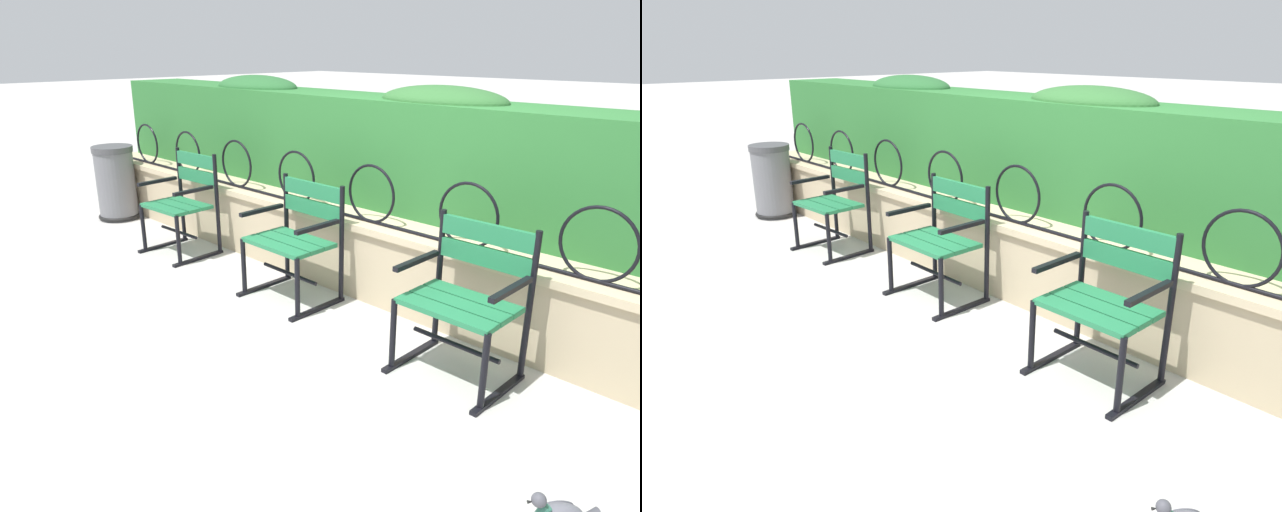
# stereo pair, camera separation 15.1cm
# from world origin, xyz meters

# --- Properties ---
(ground_plane) EXTENTS (60.00, 60.00, 0.00)m
(ground_plane) POSITION_xyz_m (0.00, 0.00, 0.00)
(ground_plane) COLOR #B7B5AF
(stone_wall) EXTENTS (8.17, 0.41, 0.58)m
(stone_wall) POSITION_xyz_m (0.00, 0.93, 0.29)
(stone_wall) COLOR tan
(stone_wall) RESTS_ON ground
(iron_arch_fence) EXTENTS (7.62, 0.02, 0.42)m
(iron_arch_fence) POSITION_xyz_m (-0.17, 0.85, 0.76)
(iron_arch_fence) COLOR black
(iron_arch_fence) RESTS_ON stone_wall
(hedge_row) EXTENTS (8.01, 0.62, 0.95)m
(hedge_row) POSITION_xyz_m (0.02, 1.41, 1.02)
(hedge_row) COLOR #2D7033
(hedge_row) RESTS_ON stone_wall
(park_chair_leftmost) EXTENTS (0.60, 0.55, 0.89)m
(park_chair_leftmost) POSITION_xyz_m (-2.03, 0.46, 0.47)
(park_chair_leftmost) COLOR #237547
(park_chair_leftmost) RESTS_ON ground
(park_chair_centre_left) EXTENTS (0.63, 0.52, 0.86)m
(park_chair_centre_left) POSITION_xyz_m (-0.58, 0.49, 0.47)
(park_chair_centre_left) COLOR #237547
(park_chair_centre_left) RESTS_ON ground
(park_chair_centre_right) EXTENTS (0.62, 0.52, 0.87)m
(park_chair_centre_right) POSITION_xyz_m (0.87, 0.43, 0.47)
(park_chair_centre_right) COLOR #237547
(park_chair_centre_right) RESTS_ON ground
(trash_bin) EXTENTS (0.44, 0.44, 0.78)m
(trash_bin) POSITION_xyz_m (-3.47, 0.53, 0.37)
(trash_bin) COLOR slate
(trash_bin) RESTS_ON ground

